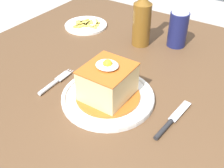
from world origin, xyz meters
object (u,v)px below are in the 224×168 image
at_px(knife, 169,124).
at_px(soda_can, 178,29).
at_px(main_plate, 108,97).
at_px(side_plate_fries, 86,25).
at_px(fork, 53,83).
at_px(beer_bottle_amber, 142,18).

relative_size(knife, soda_can, 1.34).
xyz_separation_m(main_plate, side_plate_fries, (-0.34, 0.33, -0.00)).
distance_m(fork, side_plate_fries, 0.40).
bearing_deg(soda_can, side_plate_fries, -171.16).
xyz_separation_m(knife, side_plate_fries, (-0.52, 0.33, -0.00)).
height_order(fork, side_plate_fries, side_plate_fries).
distance_m(knife, side_plate_fries, 0.61).
xyz_separation_m(soda_can, beer_bottle_amber, (-0.11, -0.06, 0.04)).
bearing_deg(side_plate_fries, soda_can, 8.84).
bearing_deg(fork, soda_can, 64.65).
bearing_deg(fork, knife, 5.73).
xyz_separation_m(fork, soda_can, (0.20, 0.42, 0.06)).
distance_m(main_plate, knife, 0.18).
distance_m(fork, knife, 0.35).
height_order(main_plate, soda_can, soda_can).
xyz_separation_m(knife, soda_can, (-0.15, 0.39, 0.06)).
relative_size(soda_can, side_plate_fries, 0.73).
xyz_separation_m(main_plate, fork, (-0.17, -0.04, -0.00)).
bearing_deg(soda_can, fork, -115.35).
height_order(fork, soda_can, soda_can).
height_order(knife, beer_bottle_amber, beer_bottle_amber).
relative_size(main_plate, knife, 1.53).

